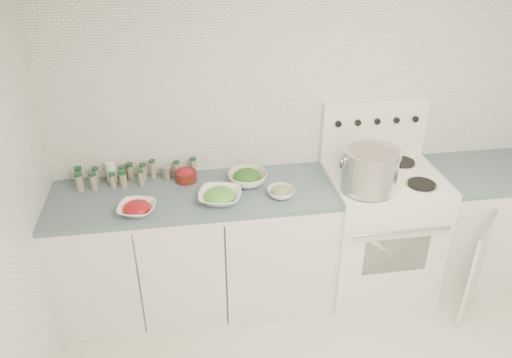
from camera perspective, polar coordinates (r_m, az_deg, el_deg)
name	(u,v)px	position (r m, az deg, el deg)	size (l,w,h in m)	color
room_walls	(402,188)	(2.08, 16.35, -1.03)	(3.54, 3.04, 2.52)	white
counter_left	(197,249)	(3.51, -6.79, -7.96)	(1.85, 0.62, 0.90)	white
stove	(378,227)	(3.72, 13.73, -5.40)	(0.76, 0.70, 1.36)	white
counter_right	(482,223)	(4.11, 24.40, -4.61)	(0.89, 0.91, 0.90)	white
stock_pot	(370,168)	(3.21, 12.89, 1.24)	(0.37, 0.35, 0.27)	silver
bowl_tomato	(137,208)	(3.11, -13.46, -3.26)	(0.27, 0.27, 0.08)	white
bowl_snowpea	(220,196)	(3.14, -4.15, -1.94)	(0.32, 0.32, 0.09)	white
bowl_broccoli	(247,177)	(3.32, -0.99, 0.18)	(0.30, 0.30, 0.10)	white
bowl_zucchini	(281,192)	(3.19, 2.88, -1.47)	(0.22, 0.22, 0.07)	white
bowl_pepper	(186,175)	(3.39, -8.00, 0.43)	(0.14, 0.14, 0.09)	#5D180F
salt_canister	(112,172)	(3.48, -16.17, 0.79)	(0.07, 0.07, 0.14)	white
tin_can	(167,172)	(3.44, -10.14, 0.75)	(0.07, 0.07, 0.09)	gray
spice_cluster	(123,175)	(3.44, -14.92, 0.46)	(0.80, 0.16, 0.14)	gray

